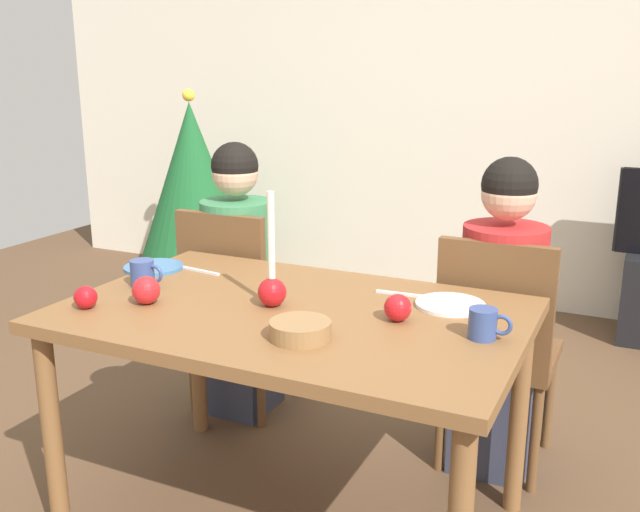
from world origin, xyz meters
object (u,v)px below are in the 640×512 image
candle_centerpiece (272,284)px  bowl_walnuts (300,330)px  mug_right (484,324)px  christmas_tree (193,188)px  dining_table (292,335)px  plate_right (450,305)px  apple_by_right_mug (86,297)px  plate_left (154,267)px  chair_right (497,341)px  mug_left (143,273)px  apple_near_candle (398,308)px  chair_left (235,299)px  person_right_child (500,323)px  apple_by_left_plate (146,290)px  person_left_child (238,284)px

candle_centerpiece → bowl_walnuts: size_ratio=2.11×
mug_right → christmas_tree: bearing=140.0°
dining_table → bowl_walnuts: bowl_walnuts is taller
plate_right → apple_by_right_mug: size_ratio=3.02×
apple_by_right_mug → plate_left: bearing=101.4°
chair_right → plate_right: bearing=-102.2°
dining_table → apple_by_right_mug: bearing=-155.4°
candle_centerpiece → mug_right: 0.65m
chair_right → mug_left: (-1.07, -0.62, 0.28)m
candle_centerpiece → apple_near_candle: bearing=6.1°
dining_table → candle_centerpiece: bearing=-178.0°
chair_left → chair_right: (1.11, 0.00, 0.00)m
plate_left → mug_right: (1.25, -0.17, 0.04)m
person_right_child → christmas_tree: 2.63m
bowl_walnuts → apple_near_candle: 0.31m
dining_table → person_right_child: size_ratio=1.19×
plate_right → apple_by_left_plate: 0.95m
chair_left → bowl_walnuts: bearing=-48.3°
christmas_tree → mug_left: bearing=-58.9°
bowl_walnuts → apple_near_candle: (0.19, 0.25, 0.02)m
bowl_walnuts → dining_table: bearing=122.7°
mug_right → chair_left: bearing=153.0°
person_left_child → mug_right: 1.35m
candle_centerpiece → plate_right: size_ratio=1.67×
christmas_tree → plate_right: bearing=-38.5°
christmas_tree → apple_by_right_mug: christmas_tree is taller
christmas_tree → apple_by_left_plate: 2.50m
mug_right → apple_near_candle: (-0.26, 0.03, -0.00)m
dining_table → chair_right: bearing=49.8°
person_right_child → chair_right: bearing=-90.0°
person_right_child → candle_centerpiece: (-0.58, -0.64, 0.25)m
dining_table → person_right_child: 0.83m
chair_left → person_right_child: size_ratio=0.77×
mug_right → apple_near_candle: 0.26m
mug_right → apple_by_left_plate: bearing=-171.2°
apple_near_candle → apple_by_right_mug: apple_near_candle is taller
apple_near_candle → candle_centerpiece: bearing=-173.9°
chair_right → apple_by_left_plate: (-0.95, -0.76, 0.28)m
candle_centerpiece → plate_right: bearing=25.2°
candle_centerpiece → plate_left: bearing=163.1°
plate_left → mug_right: 1.26m
christmas_tree → plate_right: (2.18, -1.74, 0.06)m
person_left_child → apple_near_candle: (0.92, -0.60, 0.22)m
person_left_child → mug_left: (0.03, -0.65, 0.23)m
candle_centerpiece → apple_by_right_mug: bearing=-152.7°
person_right_child → apple_by_left_plate: bearing=-140.2°
person_right_child → mug_right: bearing=-83.5°
chair_left → plate_left: chair_left is taller
person_right_child → mug_left: (-1.07, -0.65, 0.23)m
chair_right → bowl_walnuts: bearing=-115.1°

